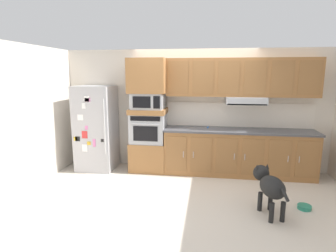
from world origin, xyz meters
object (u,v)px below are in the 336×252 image
at_px(microwave, 148,101).
at_px(dog_food_bowl, 304,207).
at_px(screwdriver, 208,127).
at_px(refrigerator, 96,128).
at_px(built_in_oven, 149,128).
at_px(dog, 269,185).

xyz_separation_m(microwave, dog_food_bowl, (2.69, -1.36, -1.43)).
height_order(microwave, screwdriver, microwave).
bearing_deg(refrigerator, built_in_oven, 3.50).
distance_m(screwdriver, dog_food_bowl, 2.25).
height_order(built_in_oven, dog_food_bowl, built_in_oven).
relative_size(microwave, screwdriver, 4.55).
bearing_deg(dog_food_bowl, dog, -160.67).
xyz_separation_m(built_in_oven, microwave, (0.00, -0.00, 0.56)).
xyz_separation_m(built_in_oven, dog_food_bowl, (2.69, -1.36, -0.87)).
distance_m(built_in_oven, screwdriver, 1.23).
height_order(built_in_oven, dog, built_in_oven).
height_order(refrigerator, dog_food_bowl, refrigerator).
relative_size(refrigerator, dog, 1.93).
distance_m(built_in_oven, dog_food_bowl, 3.14).
bearing_deg(microwave, dog_food_bowl, -26.73).
bearing_deg(dog, refrigerator, 48.41).
bearing_deg(dog, dog_food_bowl, -87.47).
distance_m(screwdriver, dog, 1.94).
bearing_deg(refrigerator, microwave, 3.50).
bearing_deg(screwdriver, dog, -61.60).
bearing_deg(dog_food_bowl, screwdriver, 135.39).
relative_size(built_in_oven, dog, 0.77).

